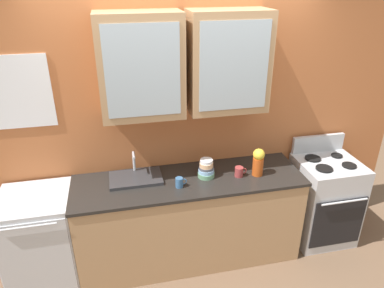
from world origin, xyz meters
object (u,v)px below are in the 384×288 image
at_px(stove_range, 323,200).
at_px(bowl_stack, 206,169).
at_px(sink_faucet, 136,178).
at_px(vase, 258,161).
at_px(cup_near_bowls, 239,172).
at_px(cup_near_sink, 180,182).
at_px(dishwasher, 42,240).

bearing_deg(stove_range, bowl_stack, 179.43).
xyz_separation_m(stove_range, sink_faucet, (-1.91, 0.10, 0.46)).
height_order(vase, cup_near_bowls, vase).
relative_size(cup_near_sink, cup_near_bowls, 0.90).
relative_size(stove_range, cup_near_sink, 10.57).
relative_size(stove_range, vase, 4.05).
relative_size(stove_range, cup_near_bowls, 9.46).
relative_size(cup_near_bowls, dishwasher, 0.13).
xyz_separation_m(vase, cup_near_sink, (-0.75, -0.05, -0.09)).
bearing_deg(bowl_stack, cup_near_sink, -156.33).
xyz_separation_m(cup_near_bowls, dishwasher, (-1.81, 0.04, -0.50)).
distance_m(vase, cup_near_sink, 0.75).
bearing_deg(dishwasher, cup_near_sink, -4.71).
distance_m(vase, cup_near_bowls, 0.20).
relative_size(bowl_stack, vase, 0.66).
distance_m(bowl_stack, vase, 0.48).
height_order(bowl_stack, vase, vase).
xyz_separation_m(cup_near_sink, cup_near_bowls, (0.57, 0.06, 0.00)).
bearing_deg(cup_near_bowls, vase, -3.43).
height_order(sink_faucet, cup_near_sink, sink_faucet).
distance_m(cup_near_sink, cup_near_bowls, 0.57).
xyz_separation_m(bowl_stack, vase, (0.47, -0.07, 0.06)).
bearing_deg(sink_faucet, stove_range, -3.05).
height_order(vase, cup_near_sink, vase).
xyz_separation_m(cup_near_sink, dishwasher, (-1.24, 0.10, -0.49)).
bearing_deg(cup_near_sink, dishwasher, 175.29).
distance_m(sink_faucet, vase, 1.13).
distance_m(bowl_stack, dishwasher, 1.60).
bearing_deg(dishwasher, stove_range, 0.09).
relative_size(stove_range, bowl_stack, 6.09).
height_order(stove_range, cup_near_bowls, stove_range).
height_order(stove_range, bowl_stack, stove_range).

